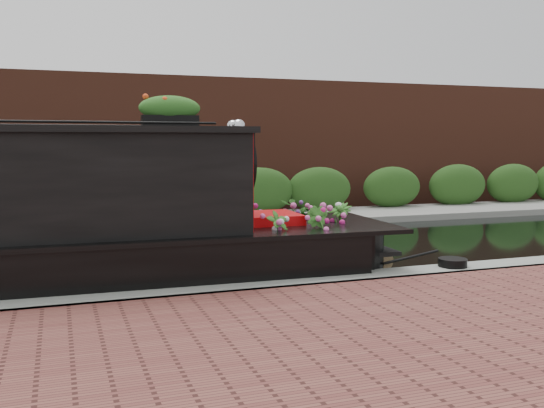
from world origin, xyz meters
name	(u,v)px	position (x,y,z in m)	size (l,w,h in m)	color
ground	(223,256)	(0.00, 0.00, 0.00)	(80.00, 80.00, 0.00)	black
near_bank_coping	(287,300)	(0.00, -3.30, 0.00)	(40.00, 0.60, 0.50)	gray
far_bank_path	(180,226)	(0.00, 4.20, 0.00)	(40.00, 2.40, 0.34)	gray
far_hedge	(173,222)	(0.00, 5.10, 0.00)	(40.00, 1.10, 2.80)	#244A18
far_brick_wall	(160,213)	(0.00, 7.20, 0.00)	(40.00, 1.00, 8.00)	#5B2C1F
rope_fender	(379,259)	(2.15, -1.95, 0.16)	(0.33, 0.33, 0.40)	olive
coiled_mooring_rope	(453,262)	(2.68, -3.23, 0.31)	(0.43, 0.43, 0.12)	black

